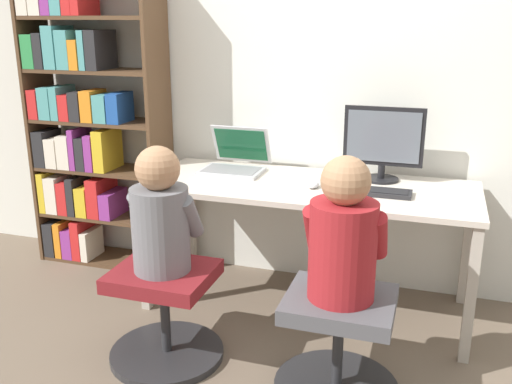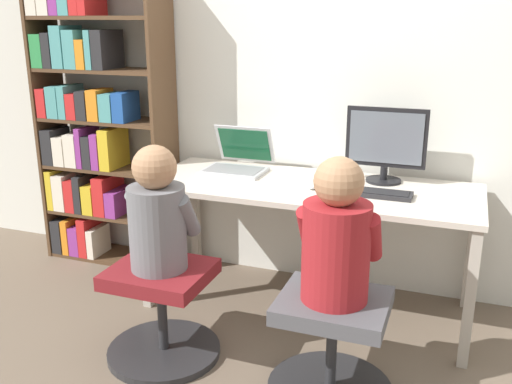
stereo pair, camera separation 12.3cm
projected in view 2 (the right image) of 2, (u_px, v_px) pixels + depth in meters
name	position (u px, v px, depth m)	size (l,w,h in m)	color
ground_plane	(288.00, 336.00, 3.03)	(14.00, 14.00, 0.00)	brown
wall_back	(332.00, 75.00, 3.35)	(10.00, 0.05, 2.60)	silver
desk	(310.00, 197.00, 3.16)	(1.82, 0.72, 0.74)	beige
desktop_monitor	(386.00, 145.00, 3.13)	(0.44, 0.20, 0.42)	black
laptop	(238.00, 162.00, 3.42)	(0.36, 0.37, 0.26)	#B7B7BC
keyboard	(369.00, 192.00, 2.96)	(0.44, 0.14, 0.03)	#232326
computer_mouse_by_keyboard	(314.00, 185.00, 3.07)	(0.06, 0.10, 0.03)	silver
office_chair_left	(332.00, 345.00, 2.50)	(0.56, 0.56, 0.47)	#262628
office_chair_right	(162.00, 310.00, 2.80)	(0.56, 0.56, 0.47)	#262628
person_at_monitor	(337.00, 238.00, 2.35)	(0.35, 0.30, 0.62)	maroon
person_at_laptop	(157.00, 214.00, 2.66)	(0.33, 0.28, 0.60)	slate
bookshelf	(90.00, 123.00, 3.77)	(0.91, 0.32, 1.95)	#513823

